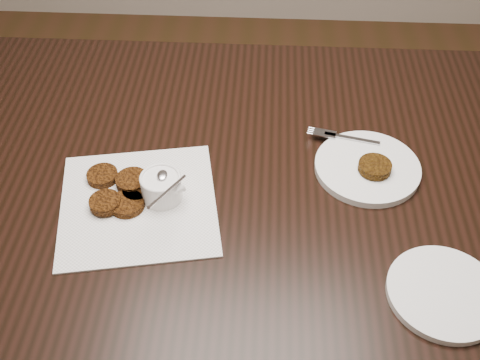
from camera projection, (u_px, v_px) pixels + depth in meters
name	position (u px, v px, depth m)	size (l,w,h in m)	color
floor	(244.00, 360.00, 1.75)	(4.00, 4.00, 0.00)	#53321C
table	(236.00, 272.00, 1.52)	(1.53, 0.98, 0.75)	black
napkin	(138.00, 204.00, 1.18)	(0.31, 0.31, 0.00)	white
sauce_ramekin	(160.00, 176.00, 1.15)	(0.11, 0.11, 0.12)	white
patty_cluster	(121.00, 192.00, 1.18)	(0.22, 0.22, 0.02)	#67350D
plate_with_patty	(368.00, 165.00, 1.24)	(0.22, 0.22, 0.03)	white
plate_empty	(444.00, 293.00, 1.02)	(0.20, 0.20, 0.01)	white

